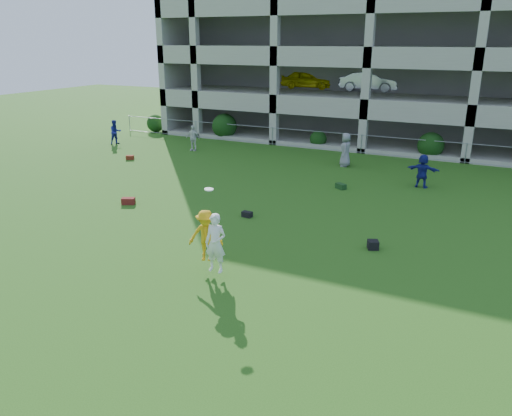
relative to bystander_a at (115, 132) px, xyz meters
The scene contains 14 objects.
ground 21.40m from the bystander_a, 43.23° to the right, with size 100.00×100.00×0.00m, color #235114.
bystander_a is the anchor object (origin of this frame).
bystander_b 5.82m from the bystander_a, ahead, with size 0.94×0.39×1.61m, color silver.
bystander_c 15.64m from the bystander_a, ahead, with size 0.91×0.59×1.86m, color gray.
bystander_d 20.17m from the bystander_a, ahead, with size 1.49×0.47×1.61m, color navy.
bag_red_a 13.53m from the bystander_a, 46.95° to the right, with size 0.55×0.30×0.28m, color #5C0F18.
bag_black_b 17.16m from the bystander_a, 32.00° to the right, with size 0.40×0.25×0.22m, color black.
crate_d 22.23m from the bystander_a, 26.94° to the right, with size 0.35×0.35×0.30m, color black.
bag_red_f 5.02m from the bystander_a, 40.11° to the right, with size 0.45×0.28×0.24m, color #621E10.
bag_green_g 17.13m from the bystander_a, 12.21° to the right, with size 0.50×0.30×0.25m, color #123314.
frisbee_contest 21.14m from the bystander_a, 41.59° to the right, with size 1.41×0.96×2.45m.
parking_garage 20.97m from the bystander_a, 39.98° to the left, with size 30.00×14.00×12.00m.
fence 16.18m from the bystander_a, 15.61° to the left, with size 36.06×0.06×1.20m.
shrub_row 20.81m from the bystander_a, 14.07° to the left, with size 34.38×2.52×3.50m.
Camera 1 is at (7.49, -11.07, 6.72)m, focal length 35.00 mm.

